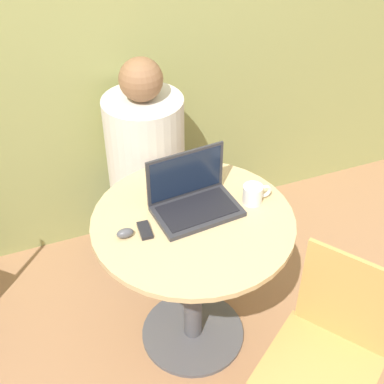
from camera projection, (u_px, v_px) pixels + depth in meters
ground_plane at (193, 333)px, 2.64m from camera, size 12.00×12.00×0.00m
back_wall at (121, 10)px, 2.50m from camera, size 7.00×0.05×2.60m
round_table at (193, 256)px, 2.30m from camera, size 0.84×0.84×0.75m
laptop at (193, 198)px, 2.19m from camera, size 0.36×0.25×0.24m
cell_phone at (145, 230)px, 2.11m from camera, size 0.05×0.10×0.02m
computer_mouse at (125, 234)px, 2.07m from camera, size 0.07×0.04×0.04m
coffee_cup at (254, 194)px, 2.23m from camera, size 0.13×0.08×0.08m
chair_empty at (326, 354)px, 2.03m from camera, size 0.56×0.56×0.85m
person_seated at (146, 173)px, 2.88m from camera, size 0.46×0.64×1.17m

